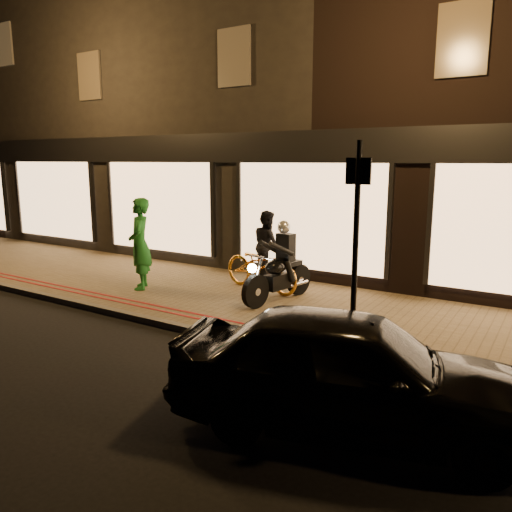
{
  "coord_description": "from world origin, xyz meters",
  "views": [
    {
      "loc": [
        4.95,
        -6.1,
        2.87
      ],
      "look_at": [
        0.07,
        1.63,
        1.1
      ],
      "focal_mm": 35.0,
      "sensor_mm": 36.0,
      "label": 1
    }
  ],
  "objects_px": {
    "bicycle_gold": "(261,266)",
    "person_green": "(140,244)",
    "parked_car": "(351,370)",
    "sign_post": "(356,240)",
    "motorcycle": "(280,270)"
  },
  "relations": [
    {
      "from": "bicycle_gold",
      "to": "person_green",
      "type": "distance_m",
      "value": 2.63
    },
    {
      "from": "bicycle_gold",
      "to": "parked_car",
      "type": "relative_size",
      "value": 0.52
    },
    {
      "from": "person_green",
      "to": "sign_post",
      "type": "bearing_deg",
      "value": 37.23
    },
    {
      "from": "bicycle_gold",
      "to": "parked_car",
      "type": "xyz_separation_m",
      "value": [
        3.63,
        -4.05,
        0.01
      ]
    },
    {
      "from": "sign_post",
      "to": "bicycle_gold",
      "type": "xyz_separation_m",
      "value": [
        -3.02,
        2.46,
        -1.15
      ]
    },
    {
      "from": "person_green",
      "to": "bicycle_gold",
      "type": "bearing_deg",
      "value": 78.96
    },
    {
      "from": "parked_car",
      "to": "bicycle_gold",
      "type": "bearing_deg",
      "value": 26.87
    },
    {
      "from": "person_green",
      "to": "parked_car",
      "type": "bearing_deg",
      "value": 24.74
    },
    {
      "from": "motorcycle",
      "to": "parked_car",
      "type": "relative_size",
      "value": 0.5
    },
    {
      "from": "bicycle_gold",
      "to": "person_green",
      "type": "xyz_separation_m",
      "value": [
        -2.27,
        -1.25,
        0.45
      ]
    },
    {
      "from": "bicycle_gold",
      "to": "parked_car",
      "type": "bearing_deg",
      "value": -126.06
    },
    {
      "from": "motorcycle",
      "to": "person_green",
      "type": "distance_m",
      "value": 3.12
    },
    {
      "from": "bicycle_gold",
      "to": "person_green",
      "type": "height_order",
      "value": "person_green"
    },
    {
      "from": "motorcycle",
      "to": "parked_car",
      "type": "distance_m",
      "value": 4.59
    },
    {
      "from": "motorcycle",
      "to": "sign_post",
      "type": "relative_size",
      "value": 0.64
    }
  ]
}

